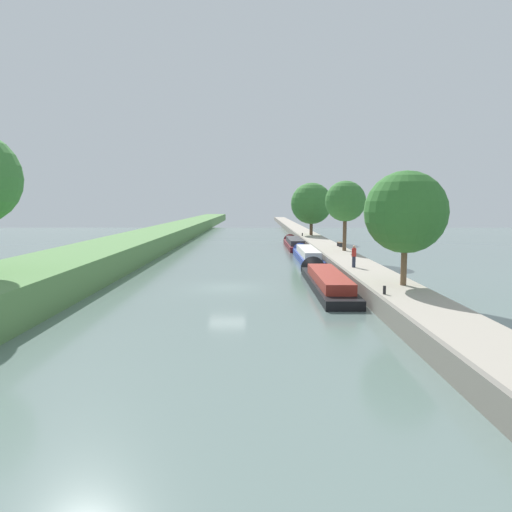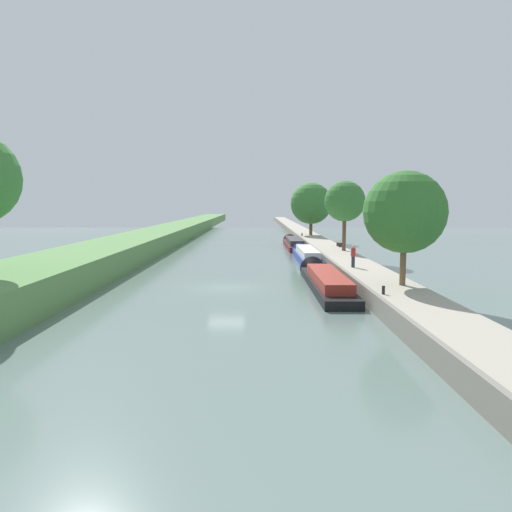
# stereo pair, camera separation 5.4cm
# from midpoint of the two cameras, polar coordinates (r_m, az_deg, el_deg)

# --- Properties ---
(ground_plane) EXTENTS (160.00, 160.00, 0.00)m
(ground_plane) POSITION_cam_midpoint_polar(r_m,az_deg,el_deg) (32.51, -3.65, -3.86)
(ground_plane) COLOR slate
(left_grassy_bank) EXTENTS (6.54, 260.00, 2.07)m
(left_grassy_bank) POSITION_cam_midpoint_polar(r_m,az_deg,el_deg) (35.10, -23.21, -1.90)
(left_grassy_bank) COLOR #5B894C
(left_grassy_bank) RESTS_ON ground_plane
(right_towpath) EXTENTS (3.27, 260.00, 1.02)m
(right_towpath) POSITION_cam_midpoint_polar(r_m,az_deg,el_deg) (33.36, 14.01, -2.89)
(right_towpath) COLOR #A89E8E
(right_towpath) RESTS_ON ground_plane
(stone_quay) EXTENTS (0.25, 260.00, 1.07)m
(stone_quay) POSITION_cam_midpoint_polar(r_m,az_deg,el_deg) (32.97, 11.04, -2.88)
(stone_quay) COLOR gray
(stone_quay) RESTS_ON ground_plane
(narrowboat_black) EXTENTS (2.18, 14.75, 2.07)m
(narrowboat_black) POSITION_cam_midpoint_polar(r_m,az_deg,el_deg) (33.20, 8.26, -2.85)
(narrowboat_black) COLOR black
(narrowboat_black) RESTS_ON ground_plane
(narrowboat_blue) EXTENTS (1.86, 13.89, 1.91)m
(narrowboat_blue) POSITION_cam_midpoint_polar(r_m,az_deg,el_deg) (47.98, 6.07, 0.13)
(narrowboat_blue) COLOR #283D93
(narrowboat_blue) RESTS_ON ground_plane
(narrowboat_maroon) EXTENTS (2.05, 14.49, 1.95)m
(narrowboat_maroon) POSITION_cam_midpoint_polar(r_m,az_deg,el_deg) (62.46, 4.52, 1.57)
(narrowboat_maroon) COLOR maroon
(narrowboat_maroon) RESTS_ON ground_plane
(tree_rightbank_near) EXTENTS (4.77, 4.77, 6.66)m
(tree_rightbank_near) POSITION_cam_midpoint_polar(r_m,az_deg,el_deg) (28.54, 17.61, 5.09)
(tree_rightbank_near) COLOR brown
(tree_rightbank_near) RESTS_ON right_towpath
(tree_rightbank_midnear) EXTENTS (4.08, 4.08, 7.03)m
(tree_rightbank_midnear) POSITION_cam_midpoint_polar(r_m,az_deg,el_deg) (48.14, 10.69, 6.54)
(tree_rightbank_midnear) COLOR brown
(tree_rightbank_midnear) RESTS_ON right_towpath
(tree_rightbank_midfar) EXTENTS (6.17, 6.17, 7.83)m
(tree_rightbank_midfar) POSITION_cam_midpoint_polar(r_m,az_deg,el_deg) (70.98, 6.67, 6.36)
(tree_rightbank_midfar) COLOR brown
(tree_rightbank_midfar) RESTS_ON right_towpath
(person_walking) EXTENTS (0.34, 0.34, 1.66)m
(person_walking) POSITION_cam_midpoint_polar(r_m,az_deg,el_deg) (35.85, 11.70, 0.03)
(person_walking) COLOR #282D42
(person_walking) RESTS_ON right_towpath
(mooring_bollard_near) EXTENTS (0.16, 0.16, 0.45)m
(mooring_bollard_near) POSITION_cam_midpoint_polar(r_m,az_deg,el_deg) (25.74, 15.21, -4.01)
(mooring_bollard_near) COLOR black
(mooring_bollard_near) RESTS_ON right_towpath
(mooring_bollard_far) EXTENTS (0.16, 0.16, 0.45)m
(mooring_bollard_far) POSITION_cam_midpoint_polar(r_m,az_deg,el_deg) (69.07, 5.56, 2.62)
(mooring_bollard_far) COLOR black
(mooring_bollard_far) RESTS_ON right_towpath
(park_bench) EXTENTS (0.44, 1.50, 0.47)m
(park_bench) POSITION_cam_midpoint_polar(r_m,az_deg,el_deg) (52.92, 10.04, 1.53)
(park_bench) COLOR #333338
(park_bench) RESTS_ON right_towpath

